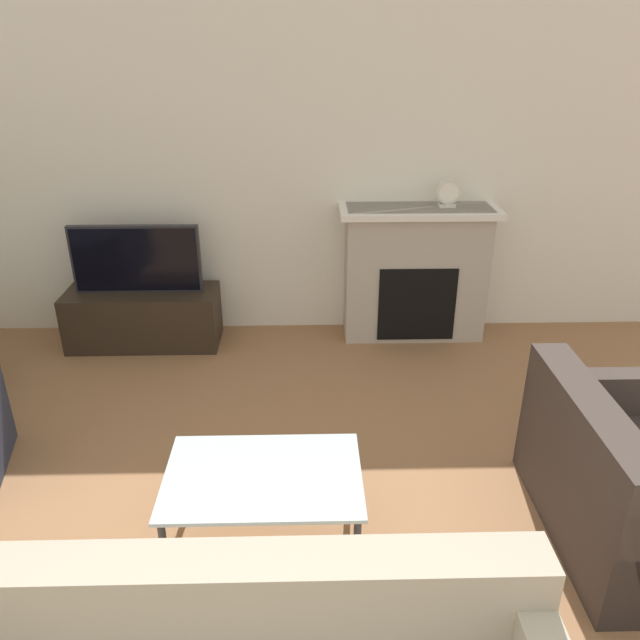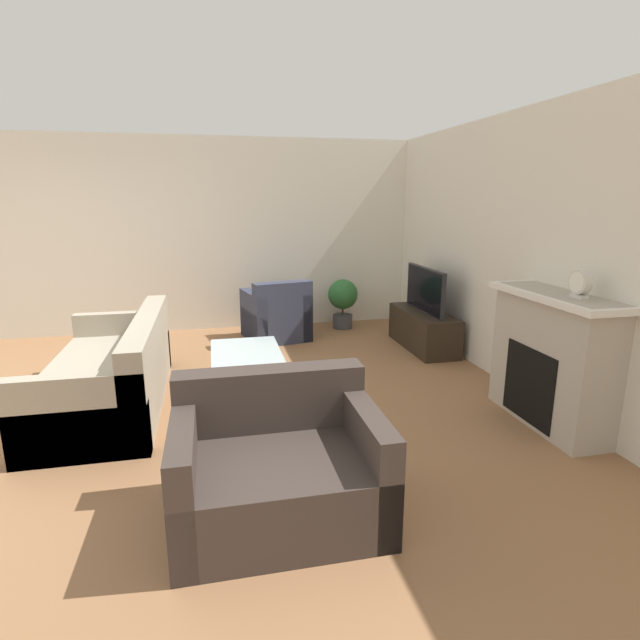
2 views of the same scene
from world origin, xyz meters
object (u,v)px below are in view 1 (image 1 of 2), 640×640
object	(u,v)px
tv	(136,259)
mantel_clock	(448,193)
coffee_table	(263,482)
couch_loveseat	(636,488)

from	to	relation	value
tv	mantel_clock	bearing A→B (deg)	2.91
tv	coffee_table	distance (m)	2.61
tv	couch_loveseat	size ratio (longest dim) A/B	0.85
mantel_clock	couch_loveseat	bearing A→B (deg)	-77.26
tv	coffee_table	bearing A→B (deg)	-63.85
couch_loveseat	mantel_clock	size ratio (longest dim) A/B	5.55
coffee_table	tv	bearing A→B (deg)	116.15
tv	mantel_clock	distance (m)	2.55
coffee_table	mantel_clock	size ratio (longest dim) A/B	4.44
couch_loveseat	coffee_table	size ratio (longest dim) A/B	1.25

